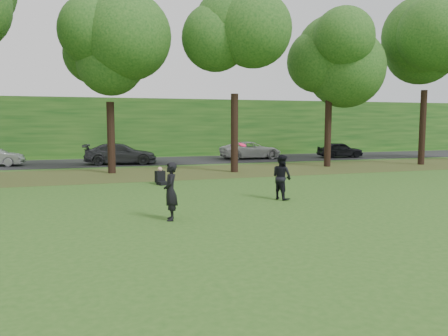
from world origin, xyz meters
name	(u,v)px	position (x,y,z in m)	size (l,w,h in m)	color
ground	(242,221)	(0.00, 0.00, 0.00)	(120.00, 120.00, 0.00)	#295219
leaf_litter	(166,173)	(0.00, 13.00, 0.01)	(60.00, 7.00, 0.01)	#4B3C1A
street	(147,161)	(0.00, 21.00, 0.01)	(70.00, 7.00, 0.02)	black
far_hedge	(137,127)	(0.00, 27.00, 2.50)	(70.00, 3.00, 5.00)	#124214
player_left	(171,191)	(-2.03, 0.71, 0.88)	(0.64, 0.42, 1.76)	black
player_right	(282,177)	(2.71, 2.99, 0.86)	(0.84, 0.65, 1.72)	black
parked_cars	(161,153)	(0.90, 19.94, 0.69)	(35.63, 4.09, 1.45)	black
frisbee	(242,145)	(0.86, 2.34, 2.16)	(0.34, 0.32, 0.17)	#EE144C
seated_person	(161,178)	(-1.05, 8.45, 0.31)	(0.57, 0.81, 0.83)	black
tree_line	(158,35)	(-0.34, 12.94, 7.84)	(55.30, 7.90, 12.31)	black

